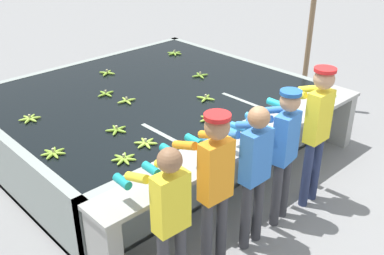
{
  "coord_description": "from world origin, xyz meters",
  "views": [
    {
      "loc": [
        -3.75,
        -2.71,
        3.37
      ],
      "look_at": [
        0.0,
        1.25,
        0.61
      ],
      "focal_mm": 42.0,
      "sensor_mm": 36.0,
      "label": 1
    }
  ],
  "objects_px": {
    "banana_bunch_ledge_0": "(327,94)",
    "banana_bunch_floating_8": "(200,75)",
    "worker_2": "(252,165)",
    "banana_bunch_floating_10": "(209,119)",
    "banana_bunch_floating_3": "(107,73)",
    "worker_1": "(213,178)",
    "banana_bunch_floating_4": "(146,143)",
    "banana_bunch_floating_11": "(206,98)",
    "banana_bunch_floating_0": "(53,153)",
    "worker_3": "(282,145)",
    "banana_bunch_floating_1": "(127,101)",
    "support_post_right": "(312,19)",
    "banana_bunch_floating_7": "(175,53)",
    "banana_bunch_floating_9": "(30,119)",
    "worker_0": "(169,212)",
    "banana_bunch_floating_2": "(106,94)",
    "knife_1": "(204,165)",
    "banana_bunch_floating_6": "(117,130)",
    "knife_0": "(216,145)",
    "banana_bunch_floating_5": "(124,159)",
    "worker_4": "(315,123)"
  },
  "relations": [
    {
      "from": "support_post_right",
      "to": "banana_bunch_floating_9",
      "type": "bearing_deg",
      "value": 167.01
    },
    {
      "from": "banana_bunch_floating_0",
      "to": "banana_bunch_ledge_0",
      "type": "relative_size",
      "value": 1.0
    },
    {
      "from": "banana_bunch_floating_3",
      "to": "support_post_right",
      "type": "distance_m",
      "value": 3.53
    },
    {
      "from": "banana_bunch_floating_2",
      "to": "banana_bunch_floating_3",
      "type": "bearing_deg",
      "value": 55.03
    },
    {
      "from": "worker_2",
      "to": "banana_bunch_floating_10",
      "type": "relative_size",
      "value": 5.94
    },
    {
      "from": "banana_bunch_ledge_0",
      "to": "banana_bunch_floating_7",
      "type": "bearing_deg",
      "value": 95.74
    },
    {
      "from": "banana_bunch_floating_0",
      "to": "worker_1",
      "type": "bearing_deg",
      "value": -67.37
    },
    {
      "from": "banana_bunch_floating_3",
      "to": "banana_bunch_floating_6",
      "type": "bearing_deg",
      "value": -120.66
    },
    {
      "from": "banana_bunch_floating_0",
      "to": "banana_bunch_floating_8",
      "type": "bearing_deg",
      "value": 12.57
    },
    {
      "from": "banana_bunch_floating_7",
      "to": "banana_bunch_floating_10",
      "type": "xyz_separation_m",
      "value": [
        -1.51,
        -2.37,
        0.0
      ]
    },
    {
      "from": "worker_3",
      "to": "worker_4",
      "type": "relative_size",
      "value": 0.93
    },
    {
      "from": "banana_bunch_floating_9",
      "to": "support_post_right",
      "type": "height_order",
      "value": "support_post_right"
    },
    {
      "from": "banana_bunch_floating_4",
      "to": "knife_0",
      "type": "height_order",
      "value": "banana_bunch_floating_4"
    },
    {
      "from": "banana_bunch_floating_3",
      "to": "worker_1",
      "type": "bearing_deg",
      "value": -108.25
    },
    {
      "from": "banana_bunch_floating_2",
      "to": "banana_bunch_floating_7",
      "type": "distance_m",
      "value": 2.14
    },
    {
      "from": "worker_2",
      "to": "knife_1",
      "type": "bearing_deg",
      "value": 118.4
    },
    {
      "from": "banana_bunch_floating_2",
      "to": "knife_1",
      "type": "bearing_deg",
      "value": -98.37
    },
    {
      "from": "banana_bunch_floating_7",
      "to": "banana_bunch_floating_11",
      "type": "xyz_separation_m",
      "value": [
        -1.07,
        -1.87,
        0.0
      ]
    },
    {
      "from": "worker_0",
      "to": "banana_bunch_floating_8",
      "type": "xyz_separation_m",
      "value": [
        2.72,
        2.38,
        -0.07
      ]
    },
    {
      "from": "worker_0",
      "to": "banana_bunch_floating_0",
      "type": "distance_m",
      "value": 1.75
    },
    {
      "from": "banana_bunch_floating_5",
      "to": "banana_bunch_floating_6",
      "type": "height_order",
      "value": "same"
    },
    {
      "from": "worker_4",
      "to": "banana_bunch_floating_0",
      "type": "xyz_separation_m",
      "value": [
        -2.39,
        1.77,
        -0.19
      ]
    },
    {
      "from": "support_post_right",
      "to": "worker_2",
      "type": "bearing_deg",
      "value": -154.3
    },
    {
      "from": "banana_bunch_ledge_0",
      "to": "banana_bunch_floating_8",
      "type": "bearing_deg",
      "value": 113.21
    },
    {
      "from": "banana_bunch_floating_5",
      "to": "support_post_right",
      "type": "distance_m",
      "value": 4.43
    },
    {
      "from": "banana_bunch_ledge_0",
      "to": "banana_bunch_floating_1",
      "type": "bearing_deg",
      "value": 141.23
    },
    {
      "from": "banana_bunch_floating_2",
      "to": "banana_bunch_floating_5",
      "type": "bearing_deg",
      "value": -117.84
    },
    {
      "from": "worker_3",
      "to": "support_post_right",
      "type": "xyz_separation_m",
      "value": [
        3.01,
        1.68,
        0.61
      ]
    },
    {
      "from": "worker_1",
      "to": "banana_bunch_ledge_0",
      "type": "relative_size",
      "value": 6.19
    },
    {
      "from": "knife_0",
      "to": "knife_1",
      "type": "height_order",
      "value": "same"
    },
    {
      "from": "worker_1",
      "to": "support_post_right",
      "type": "height_order",
      "value": "support_post_right"
    },
    {
      "from": "banana_bunch_floating_7",
      "to": "banana_bunch_floating_9",
      "type": "height_order",
      "value": "same"
    },
    {
      "from": "banana_bunch_floating_4",
      "to": "banana_bunch_floating_11",
      "type": "distance_m",
      "value": 1.5
    },
    {
      "from": "worker_2",
      "to": "banana_bunch_floating_0",
      "type": "xyz_separation_m",
      "value": [
        -1.28,
        1.77,
        -0.09
      ]
    },
    {
      "from": "banana_bunch_floating_10",
      "to": "knife_0",
      "type": "height_order",
      "value": "banana_bunch_floating_10"
    },
    {
      "from": "worker_4",
      "to": "banana_bunch_floating_7",
      "type": "distance_m",
      "value": 3.71
    },
    {
      "from": "banana_bunch_floating_7",
      "to": "knife_1",
      "type": "relative_size",
      "value": 1.0
    },
    {
      "from": "worker_1",
      "to": "banana_bunch_floating_11",
      "type": "distance_m",
      "value": 2.31
    },
    {
      "from": "banana_bunch_floating_1",
      "to": "banana_bunch_ledge_0",
      "type": "distance_m",
      "value": 2.86
    },
    {
      "from": "banana_bunch_floating_1",
      "to": "banana_bunch_floating_5",
      "type": "bearing_deg",
      "value": -127.02
    },
    {
      "from": "banana_bunch_floating_9",
      "to": "worker_2",
      "type": "bearing_deg",
      "value": -68.92
    },
    {
      "from": "worker_0",
      "to": "banana_bunch_floating_11",
      "type": "relative_size",
      "value": 5.91
    },
    {
      "from": "worker_3",
      "to": "support_post_right",
      "type": "relative_size",
      "value": 0.51
    },
    {
      "from": "banana_bunch_floating_10",
      "to": "support_post_right",
      "type": "bearing_deg",
      "value": 9.86
    },
    {
      "from": "banana_bunch_floating_2",
      "to": "banana_bunch_floating_5",
      "type": "xyz_separation_m",
      "value": [
        -0.88,
        -1.67,
        -0.0
      ]
    },
    {
      "from": "worker_3",
      "to": "worker_4",
      "type": "height_order",
      "value": "worker_4"
    },
    {
      "from": "worker_0",
      "to": "support_post_right",
      "type": "distance_m",
      "value": 4.99
    },
    {
      "from": "worker_3",
      "to": "banana_bunch_floating_0",
      "type": "distance_m",
      "value": 2.52
    },
    {
      "from": "banana_bunch_floating_8",
      "to": "banana_bunch_floating_10",
      "type": "distance_m",
      "value": 1.6
    },
    {
      "from": "banana_bunch_floating_3",
      "to": "banana_bunch_floating_10",
      "type": "relative_size",
      "value": 0.95
    }
  ]
}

